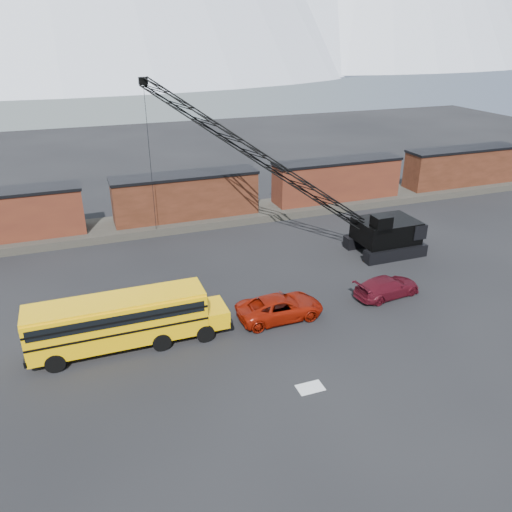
{
  "coord_description": "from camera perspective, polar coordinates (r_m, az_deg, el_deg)",
  "views": [
    {
      "loc": [
        -9.33,
        -22.55,
        17.05
      ],
      "look_at": [
        1.3,
        6.38,
        3.0
      ],
      "focal_mm": 35.0,
      "sensor_mm": 36.0,
      "label": 1
    }
  ],
  "objects": [
    {
      "name": "boxcar_east_near",
      "position": [
        53.2,
        9.21,
        8.61
      ],
      "size": [
        13.7,
        3.1,
        4.17
      ],
      "color": "#481E14",
      "rests_on": "gravel_berm"
    },
    {
      "name": "ground",
      "position": [
        29.77,
        1.93,
        -10.45
      ],
      "size": [
        160.0,
        160.0,
        0.0
      ],
      "primitive_type": "plane",
      "color": "black",
      "rests_on": "ground"
    },
    {
      "name": "red_pickup",
      "position": [
        32.22,
        2.78,
        -5.85
      ],
      "size": [
        5.67,
        2.68,
        1.56
      ],
      "primitive_type": "imported",
      "rotation": [
        0.0,
        0.0,
        1.58
      ],
      "color": "maroon",
      "rests_on": "ground"
    },
    {
      "name": "maroon_suv",
      "position": [
        35.94,
        14.76,
        -3.42
      ],
      "size": [
        5.14,
        2.63,
        1.43
      ],
      "primitive_type": "imported",
      "rotation": [
        0.0,
        0.0,
        1.7
      ],
      "color": "#4D0D18",
      "rests_on": "ground"
    },
    {
      "name": "boxcar_east_far",
      "position": [
        62.43,
        22.37,
        9.45
      ],
      "size": [
        13.7,
        3.1,
        4.17
      ],
      "color": "#552718",
      "rests_on": "gravel_berm"
    },
    {
      "name": "snow_patch",
      "position": [
        27.04,
        6.22,
        -14.73
      ],
      "size": [
        1.4,
        0.9,
        0.02
      ],
      "primitive_type": "cube",
      "color": "silver",
      "rests_on": "ground"
    },
    {
      "name": "school_bus",
      "position": [
        29.96,
        -14.81,
        -7.02
      ],
      "size": [
        11.65,
        2.65,
        3.19
      ],
      "color": "#EDAE04",
      "rests_on": "ground"
    },
    {
      "name": "boxcar_mid",
      "position": [
        47.71,
        -8.01,
        6.84
      ],
      "size": [
        13.7,
        3.1,
        4.17
      ],
      "color": "#552718",
      "rests_on": "gravel_berm"
    },
    {
      "name": "crawler_crane",
      "position": [
        40.84,
        0.12,
        11.41
      ],
      "size": [
        20.61,
        12.58,
        13.8
      ],
      "color": "black",
      "rests_on": "ground"
    },
    {
      "name": "gravel_berm",
      "position": [
        48.48,
        -7.85,
        4.12
      ],
      "size": [
        120.0,
        5.0,
        0.7
      ],
      "primitive_type": "cube",
      "color": "#403D35",
      "rests_on": "ground"
    }
  ]
}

